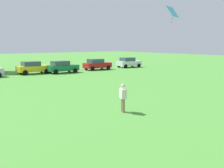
{
  "coord_description": "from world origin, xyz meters",
  "views": [
    {
      "loc": [
        -3.86,
        1.48,
        4.15
      ],
      "look_at": [
        2.66,
        10.28,
        2.5
      ],
      "focal_mm": 43.94,
      "sensor_mm": 36.0,
      "label": 1
    }
  ],
  "objects": [
    {
      "name": "parked_car_white_6",
      "position": [
        26.21,
        37.3,
        0.86
      ],
      "size": [
        4.3,
        2.02,
        1.68
      ],
      "color": "white",
      "rests_on": "ground"
    },
    {
      "name": "parked_car_green_4",
      "position": [
        13.09,
        35.99,
        0.86
      ],
      "size": [
        4.3,
        2.02,
        1.68
      ],
      "color": "#196B38",
      "rests_on": "ground"
    },
    {
      "name": "kite",
      "position": [
        10.99,
        14.53,
        6.21
      ],
      "size": [
        1.31,
        0.92,
        1.12
      ],
      "color": "#3FBFE5"
    },
    {
      "name": "parked_car_red_5",
      "position": [
        19.5,
        36.95,
        0.86
      ],
      "size": [
        4.3,
        2.02,
        1.68
      ],
      "color": "red",
      "rests_on": "ground"
    },
    {
      "name": "adult_bystander",
      "position": [
        6.29,
        14.07,
        1.02
      ],
      "size": [
        0.5,
        0.77,
        1.73
      ],
      "rotation": [
        0.0,
        0.0,
        4.33
      ],
      "color": "#8C7259",
      "rests_on": "ground"
    },
    {
      "name": "parked_car_yellow_3",
      "position": [
        9.47,
        37.4,
        0.86
      ],
      "size": [
        4.3,
        2.02,
        1.68
      ],
      "color": "yellow",
      "rests_on": "ground"
    }
  ]
}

